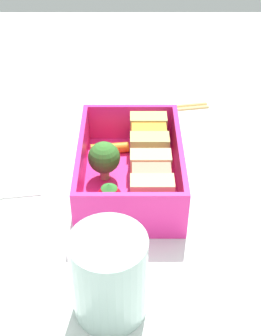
{
  "coord_description": "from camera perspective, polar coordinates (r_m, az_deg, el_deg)",
  "views": [
    {
      "loc": [
        43.98,
        -0.04,
        37.26
      ],
      "look_at": [
        0.0,
        0.0,
        2.7
      ],
      "focal_mm": 50.0,
      "sensor_mm": 36.0,
      "label": 1
    }
  ],
  "objects": [
    {
      "name": "drinking_glass",
      "position": [
        0.42,
        -2.54,
        -13.01
      ],
      "size": [
        6.78,
        6.78,
        8.95
      ],
      "primitive_type": "cylinder",
      "color": "silver",
      "rests_on": "ground_plane"
    },
    {
      "name": "sandwich_left",
      "position": [
        0.59,
        2.28,
        3.16
      ],
      "size": [
        6.86,
        4.66,
        4.89
      ],
      "color": "tan",
      "rests_on": "bento_tray"
    },
    {
      "name": "ground_plane",
      "position": [
        0.58,
        0.0,
        -2.86
      ],
      "size": [
        120.0,
        120.0,
        2.0
      ],
      "primitive_type": "cube",
      "color": "silver"
    },
    {
      "name": "sandwich_center_left",
      "position": [
        0.52,
        2.56,
        -1.92
      ],
      "size": [
        6.86,
        4.66,
        4.89
      ],
      "color": "#E2B37F",
      "rests_on": "bento_tray"
    },
    {
      "name": "carrot_stick_far_left",
      "position": [
        0.61,
        -2.49,
        2.43
      ],
      "size": [
        1.87,
        5.06,
        1.32
      ],
      "primitive_type": "cylinder",
      "rotation": [
        1.57,
        0.0,
        0.11
      ],
      "color": "orange",
      "rests_on": "bento_tray"
    },
    {
      "name": "strawberry_far_left",
      "position": [
        0.52,
        -2.53,
        -3.64
      ],
      "size": [
        3.0,
        3.0,
        3.6
      ],
      "color": "red",
      "rests_on": "bento_tray"
    },
    {
      "name": "broccoli_floret",
      "position": [
        0.55,
        -3.19,
        1.31
      ],
      "size": [
        3.82,
        3.82,
        4.99
      ],
      "color": "#91D16E",
      "rests_on": "bento_tray"
    },
    {
      "name": "bento_tray",
      "position": [
        0.57,
        0.0,
        -1.65
      ],
      "size": [
        17.94,
        12.16,
        1.2
      ],
      "primitive_type": "cube",
      "color": "#F32A8D",
      "rests_on": "ground_plane"
    },
    {
      "name": "bento_rim",
      "position": [
        0.55,
        0.0,
        0.81
      ],
      "size": [
        17.94,
        12.16,
        4.98
      ],
      "color": "#F32A8D",
      "rests_on": "bento_tray"
    },
    {
      "name": "chopstick_pair",
      "position": [
        0.72,
        2.01,
        7.17
      ],
      "size": [
        5.03,
        19.31,
        0.7
      ],
      "color": "tan",
      "rests_on": "ground_plane"
    },
    {
      "name": "folded_napkin",
      "position": [
        0.61,
        -14.83,
        -0.39
      ],
      "size": [
        11.34,
        10.15,
        0.4
      ],
      "primitive_type": "cube",
      "rotation": [
        0.0,
        0.0,
        0.14
      ],
      "color": "white",
      "rests_on": "ground_plane"
    }
  ]
}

